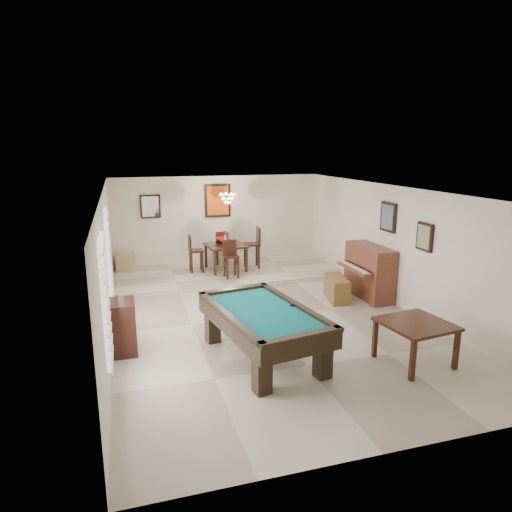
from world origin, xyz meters
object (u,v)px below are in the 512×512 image
dining_chair_north (221,247)px  corner_bench (125,262)px  upright_piano (364,272)px  apothecary_chest (124,327)px  flower_vase (225,235)px  dining_chair_south (231,259)px  dining_chair_west (196,253)px  chandelier (227,194)px  dining_chair_east (252,247)px  piano_bench (337,288)px  dining_table (226,255)px  pool_table (263,335)px  square_table (415,343)px

dining_chair_north → corner_bench: size_ratio=1.97×
upright_piano → apothecary_chest: size_ratio=1.60×
upright_piano → flower_vase: bearing=132.4°
apothecary_chest → dining_chair_south: dining_chair_south is taller
dining_chair_west → chandelier: size_ratio=1.67×
upright_piano → dining_chair_east: 3.44m
piano_bench → apothecary_chest: (-4.69, -1.45, 0.19)m
dining_chair_east → corner_bench: (-3.39, 0.73, -0.35)m
dining_chair_north → dining_chair_west: bearing=39.4°
apothecary_chest → piano_bench: bearing=17.2°
dining_table → flower_vase: 0.55m
flower_vase → dining_chair_north: bearing=87.4°
dining_table → piano_bench: bearing=-55.7°
piano_bench → dining_chair_west: bearing=133.5°
apothecary_chest → dining_table: size_ratio=0.91×
pool_table → dining_chair_east: bearing=66.3°
dining_chair_east → square_table: bearing=14.5°
dining_chair_west → chandelier: (0.83, -0.24, 1.58)m
pool_table → piano_bench: pool_table is taller
dining_chair_west → chandelier: bearing=-105.7°
dining_chair_west → dining_chair_east: (1.55, 0.00, 0.07)m
apothecary_chest → dining_chair_north: size_ratio=0.95×
flower_vase → corner_bench: flower_vase is taller
piano_bench → dining_chair_south: dining_chair_south is taller
corner_bench → apothecary_chest: bearing=-91.3°
piano_bench → apothecary_chest: bearing=-162.8°
apothecary_chest → chandelier: size_ratio=1.52×
upright_piano → dining_chair_north: 4.40m
dining_chair_south → chandelier: size_ratio=1.60×
dining_table → corner_bench: (-2.63, 0.77, -0.19)m
apothecary_chest → dining_chair_west: (1.95, 4.34, 0.16)m
upright_piano → dining_chair_east: size_ratio=1.28×
dining_chair_north → chandelier: size_ratio=1.60×
square_table → dining_table: 6.28m
dining_table → chandelier: size_ratio=1.67×
upright_piano → chandelier: 4.03m
dining_chair_north → apothecary_chest: bearing=61.6°
dining_chair_north → chandelier: 1.84m
dining_chair_west → pool_table: bearing=-176.7°
pool_table → flower_vase: (0.55, 5.17, 0.67)m
apothecary_chest → dining_chair_east: dining_chair_east is taller
apothecary_chest → dining_chair_west: dining_chair_west is taller
flower_vase → dining_chair_north: 0.86m
dining_chair_south → piano_bench: bearing=-48.8°
dining_table → dining_chair_west: 0.80m
pool_table → corner_bench: 6.30m
pool_table → dining_chair_west: (-0.24, 5.22, 0.21)m
upright_piano → dining_chair_west: size_ratio=1.45×
square_table → corner_bench: bearing=122.6°
dining_table → dining_chair_west: size_ratio=1.00×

